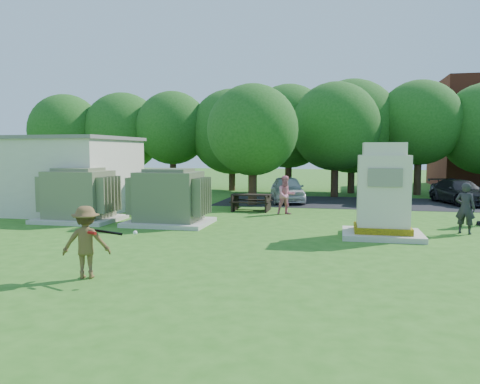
% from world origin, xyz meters
% --- Properties ---
extents(ground, '(120.00, 120.00, 0.00)m').
position_xyz_m(ground, '(0.00, 0.00, 0.00)').
color(ground, '#2D6619').
rests_on(ground, ground).
extents(service_building, '(10.00, 5.00, 3.20)m').
position_xyz_m(service_building, '(-11.00, 7.00, 1.60)').
color(service_building, beige).
rests_on(service_building, ground).
extents(service_building_roof, '(10.20, 5.20, 0.15)m').
position_xyz_m(service_building_roof, '(-11.00, 7.00, 3.27)').
color(service_building_roof, slate).
rests_on(service_building_roof, service_building).
extents(parking_strip, '(20.00, 6.00, 0.01)m').
position_xyz_m(parking_strip, '(7.00, 13.50, 0.01)').
color(parking_strip, '#232326').
rests_on(parking_strip, ground).
extents(transformer_left, '(3.00, 2.40, 2.07)m').
position_xyz_m(transformer_left, '(-6.50, 4.50, 0.97)').
color(transformer_left, beige).
rests_on(transformer_left, ground).
extents(transformer_right, '(3.00, 2.40, 2.07)m').
position_xyz_m(transformer_right, '(-2.80, 4.50, 0.97)').
color(transformer_right, beige).
rests_on(transformer_right, ground).
extents(generator_cabinet, '(2.44, 2.00, 2.98)m').
position_xyz_m(generator_cabinet, '(4.72, 3.49, 1.30)').
color(generator_cabinet, beige).
rests_on(generator_cabinet, ground).
extents(picnic_table, '(1.77, 1.33, 0.76)m').
position_xyz_m(picnic_table, '(-0.59, 9.07, 0.47)').
color(picnic_table, black).
rests_on(picnic_table, ground).
extents(batter, '(1.14, 0.89, 1.55)m').
position_xyz_m(batter, '(-1.86, -2.85, 0.78)').
color(batter, brown).
rests_on(batter, ground).
extents(person_by_generator, '(0.73, 0.63, 1.69)m').
position_xyz_m(person_by_generator, '(7.42, 4.68, 0.85)').
color(person_by_generator, '#222327').
rests_on(person_by_generator, ground).
extents(person_at_picnic, '(1.00, 0.91, 1.67)m').
position_xyz_m(person_at_picnic, '(1.11, 8.13, 0.83)').
color(person_at_picnic, '#D8728A').
rests_on(person_at_picnic, ground).
extents(car_white, '(2.46, 4.31, 1.38)m').
position_xyz_m(car_white, '(0.58, 13.15, 0.69)').
color(car_white, silver).
rests_on(car_white, ground).
extents(car_silver_a, '(2.76, 4.20, 1.31)m').
position_xyz_m(car_silver_a, '(5.57, 13.58, 0.65)').
color(car_silver_a, '#ACACB1').
rests_on(car_silver_a, ground).
extents(car_dark, '(2.83, 4.59, 1.24)m').
position_xyz_m(car_dark, '(9.38, 14.06, 0.62)').
color(car_dark, black).
rests_on(car_dark, ground).
extents(batting_equipment, '(1.09, 0.41, 0.09)m').
position_xyz_m(batting_equipment, '(-1.27, -2.94, 1.02)').
color(batting_equipment, black).
rests_on(batting_equipment, ground).
extents(tree_row, '(41.30, 13.30, 7.30)m').
position_xyz_m(tree_row, '(1.75, 18.50, 4.15)').
color(tree_row, '#47301E').
rests_on(tree_row, ground).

